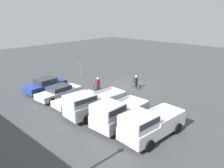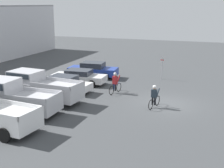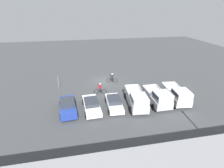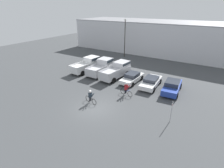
{
  "view_description": "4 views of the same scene",
  "coord_description": "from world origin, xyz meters",
  "px_view_note": "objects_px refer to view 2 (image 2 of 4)",
  "views": [
    {
      "loc": [
        -15.34,
        20.24,
        8.44
      ],
      "look_at": [
        -0.34,
        3.95,
        1.2
      ],
      "focal_mm": 35.0,
      "sensor_mm": 36.0,
      "label": 1
    },
    {
      "loc": [
        -21.35,
        -3.8,
        6.96
      ],
      "look_at": [
        -0.34,
        3.95,
        1.2
      ],
      "focal_mm": 50.0,
      "sensor_mm": 36.0,
      "label": 2
    },
    {
      "loc": [
        4.13,
        26.76,
        11.68
      ],
      "look_at": [
        -0.34,
        3.95,
        1.2
      ],
      "focal_mm": 28.0,
      "sensor_mm": 36.0,
      "label": 3
    },
    {
      "loc": [
        10.04,
        -12.53,
        9.99
      ],
      "look_at": [
        -0.34,
        3.95,
        1.2
      ],
      "focal_mm": 28.0,
      "sensor_mm": 36.0,
      "label": 4
    }
  ],
  "objects_px": {
    "fire_lane_sign": "(162,66)",
    "cyclist_1": "(154,96)",
    "cyclist_0": "(115,83)",
    "sedan_1": "(79,77)",
    "sedan_0": "(64,84)",
    "pickup_truck_1": "(15,97)",
    "sedan_2": "(93,70)",
    "pickup_truck_2": "(40,86)"
  },
  "relations": [
    {
      "from": "sedan_1",
      "to": "pickup_truck_2",
      "type": "bearing_deg",
      "value": 175.47
    },
    {
      "from": "sedan_0",
      "to": "sedan_1",
      "type": "distance_m",
      "value": 2.8
    },
    {
      "from": "pickup_truck_1",
      "to": "fire_lane_sign",
      "type": "distance_m",
      "value": 14.6
    },
    {
      "from": "sedan_0",
      "to": "sedan_1",
      "type": "height_order",
      "value": "sedan_0"
    },
    {
      "from": "sedan_1",
      "to": "sedan_2",
      "type": "height_order",
      "value": "sedan_2"
    },
    {
      "from": "pickup_truck_2",
      "to": "sedan_0",
      "type": "height_order",
      "value": "pickup_truck_2"
    },
    {
      "from": "pickup_truck_1",
      "to": "sedan_0",
      "type": "relative_size",
      "value": 1.1
    },
    {
      "from": "sedan_2",
      "to": "cyclist_1",
      "type": "xyz_separation_m",
      "value": [
        -6.89,
        -7.62,
        0.05
      ]
    },
    {
      "from": "pickup_truck_2",
      "to": "sedan_2",
      "type": "height_order",
      "value": "pickup_truck_2"
    },
    {
      "from": "pickup_truck_1",
      "to": "sedan_2",
      "type": "bearing_deg",
      "value": -3.18
    },
    {
      "from": "sedan_1",
      "to": "sedan_2",
      "type": "bearing_deg",
      "value": -2.9
    },
    {
      "from": "pickup_truck_1",
      "to": "sedan_0",
      "type": "bearing_deg",
      "value": -4.95
    },
    {
      "from": "sedan_0",
      "to": "sedan_1",
      "type": "xyz_separation_m",
      "value": [
        2.8,
        0.0,
        -0.01
      ]
    },
    {
      "from": "cyclist_1",
      "to": "fire_lane_sign",
      "type": "xyz_separation_m",
      "value": [
        8.47,
        1.19,
        0.51
      ]
    },
    {
      "from": "sedan_0",
      "to": "sedan_2",
      "type": "xyz_separation_m",
      "value": [
        5.6,
        -0.14,
        0.07
      ]
    },
    {
      "from": "sedan_2",
      "to": "cyclist_0",
      "type": "relative_size",
      "value": 2.68
    },
    {
      "from": "sedan_0",
      "to": "pickup_truck_2",
      "type": "bearing_deg",
      "value": 170.84
    },
    {
      "from": "pickup_truck_2",
      "to": "fire_lane_sign",
      "type": "distance_m",
      "value": 12.17
    },
    {
      "from": "pickup_truck_2",
      "to": "sedan_0",
      "type": "xyz_separation_m",
      "value": [
        2.76,
        -0.45,
        -0.45
      ]
    },
    {
      "from": "pickup_truck_2",
      "to": "sedan_0",
      "type": "relative_size",
      "value": 1.26
    },
    {
      "from": "sedan_0",
      "to": "sedan_2",
      "type": "height_order",
      "value": "sedan_2"
    },
    {
      "from": "pickup_truck_1",
      "to": "pickup_truck_2",
      "type": "relative_size",
      "value": 0.87
    },
    {
      "from": "pickup_truck_1",
      "to": "sedan_0",
      "type": "xyz_separation_m",
      "value": [
        5.61,
        -0.49,
        -0.45
      ]
    },
    {
      "from": "pickup_truck_2",
      "to": "sedan_1",
      "type": "distance_m",
      "value": 5.6
    },
    {
      "from": "pickup_truck_1",
      "to": "fire_lane_sign",
      "type": "height_order",
      "value": "pickup_truck_1"
    },
    {
      "from": "cyclist_0",
      "to": "cyclist_1",
      "type": "relative_size",
      "value": 1.02
    },
    {
      "from": "fire_lane_sign",
      "to": "cyclist_1",
      "type": "bearing_deg",
      "value": -172.02
    },
    {
      "from": "sedan_1",
      "to": "sedan_0",
      "type": "bearing_deg",
      "value": -179.91
    },
    {
      "from": "sedan_2",
      "to": "sedan_0",
      "type": "bearing_deg",
      "value": 178.6
    },
    {
      "from": "pickup_truck_1",
      "to": "cyclist_0",
      "type": "relative_size",
      "value": 2.76
    },
    {
      "from": "cyclist_0",
      "to": "cyclist_1",
      "type": "bearing_deg",
      "value": -123.31
    },
    {
      "from": "pickup_truck_1",
      "to": "sedan_1",
      "type": "distance_m",
      "value": 8.43
    },
    {
      "from": "sedan_1",
      "to": "cyclist_1",
      "type": "xyz_separation_m",
      "value": [
        -4.09,
        -7.76,
        0.14
      ]
    },
    {
      "from": "sedan_1",
      "to": "cyclist_1",
      "type": "bearing_deg",
      "value": -117.79
    },
    {
      "from": "fire_lane_sign",
      "to": "pickup_truck_1",
      "type": "bearing_deg",
      "value": 151.11
    },
    {
      "from": "cyclist_0",
      "to": "cyclist_1",
      "type": "height_order",
      "value": "cyclist_0"
    },
    {
      "from": "pickup_truck_1",
      "to": "sedan_1",
      "type": "relative_size",
      "value": 1.02
    },
    {
      "from": "sedan_0",
      "to": "fire_lane_sign",
      "type": "height_order",
      "value": "fire_lane_sign"
    },
    {
      "from": "cyclist_0",
      "to": "fire_lane_sign",
      "type": "distance_m",
      "value": 6.54
    },
    {
      "from": "pickup_truck_2",
      "to": "sedan_1",
      "type": "relative_size",
      "value": 1.17
    },
    {
      "from": "fire_lane_sign",
      "to": "sedan_2",
      "type": "bearing_deg",
      "value": 103.78
    },
    {
      "from": "pickup_truck_2",
      "to": "sedan_2",
      "type": "relative_size",
      "value": 1.18
    }
  ]
}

